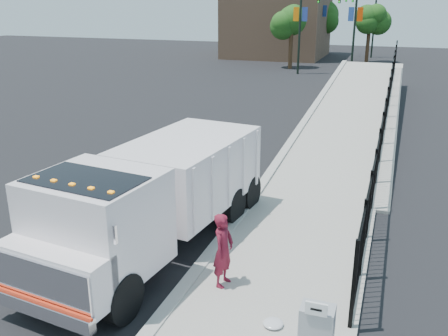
% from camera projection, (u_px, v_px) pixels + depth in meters
% --- Properties ---
extents(ground, '(120.00, 120.00, 0.00)m').
position_uv_depth(ground, '(212.00, 254.00, 12.44)').
color(ground, black).
rests_on(ground, ground).
extents(sidewalk, '(3.55, 12.00, 0.12)m').
position_uv_depth(sidewalk, '(267.00, 313.00, 10.03)').
color(sidewalk, '#9E998E').
rests_on(sidewalk, ground).
extents(curb, '(0.30, 12.00, 0.16)m').
position_uv_depth(curb, '(179.00, 294.00, 10.63)').
color(curb, '#ADAAA3').
rests_on(curb, ground).
extents(ramp, '(3.95, 24.06, 3.19)m').
position_uv_depth(ramp, '(358.00, 120.00, 26.06)').
color(ramp, '#9E998E').
rests_on(ramp, ground).
extents(iron_fence, '(0.10, 28.00, 1.80)m').
position_uv_depth(iron_fence, '(385.00, 123.00, 21.75)').
color(iron_fence, black).
rests_on(iron_fence, ground).
extents(truck, '(3.43, 8.11, 2.69)m').
position_uv_depth(truck, '(152.00, 195.00, 12.15)').
color(truck, black).
rests_on(truck, ground).
extents(worker, '(0.47, 0.65, 1.66)m').
position_uv_depth(worker, '(223.00, 250.00, 10.67)').
color(worker, maroon).
rests_on(worker, sidewalk).
extents(arrow_sign, '(0.35, 0.04, 0.22)m').
position_uv_depth(arrow_sign, '(316.00, 309.00, 7.75)').
color(arrow_sign, white).
rests_on(arrow_sign, utility_cabinet).
extents(debris, '(0.40, 0.40, 0.10)m').
position_uv_depth(debris, '(273.00, 323.00, 9.53)').
color(debris, silver).
rests_on(debris, sidewalk).
extents(light_pole_0, '(3.77, 0.22, 8.00)m').
position_uv_depth(light_pole_0, '(304.00, 20.00, 40.39)').
color(light_pole_0, black).
rests_on(light_pole_0, ground).
extents(light_pole_1, '(3.78, 0.22, 8.00)m').
position_uv_depth(light_pole_1, '(351.00, 20.00, 40.48)').
color(light_pole_1, black).
rests_on(light_pole_1, ground).
extents(light_pole_2, '(3.77, 0.22, 8.00)m').
position_uv_depth(light_pole_2, '(324.00, 16.00, 50.01)').
color(light_pole_2, black).
rests_on(light_pole_2, ground).
extents(light_pole_3, '(3.77, 0.22, 8.00)m').
position_uv_depth(light_pole_3, '(372.00, 15.00, 51.94)').
color(light_pole_3, black).
rests_on(light_pole_3, ground).
extents(tree_0, '(2.64, 2.64, 5.32)m').
position_uv_depth(tree_0, '(292.00, 23.00, 43.73)').
color(tree_0, '#382314').
rests_on(tree_0, ground).
extents(tree_1, '(2.26, 2.26, 5.13)m').
position_uv_depth(tree_1, '(370.00, 21.00, 48.18)').
color(tree_1, '#382314').
rests_on(tree_1, ground).
extents(tree_2, '(3.19, 3.19, 5.60)m').
position_uv_depth(tree_2, '(324.00, 18.00, 54.99)').
color(tree_2, '#382314').
rests_on(tree_2, ground).
extents(building, '(10.00, 10.00, 8.00)m').
position_uv_depth(building, '(278.00, 18.00, 53.25)').
color(building, '#8C664C').
rests_on(building, ground).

